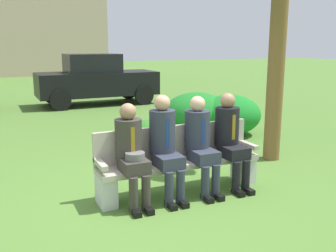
# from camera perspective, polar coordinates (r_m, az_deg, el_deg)

# --- Properties ---
(ground_plane) EXTENTS (80.00, 80.00, 0.00)m
(ground_plane) POSITION_cam_1_polar(r_m,az_deg,el_deg) (5.07, -1.37, -10.96)
(ground_plane) COLOR #4E782F
(park_bench) EXTENTS (2.27, 0.44, 0.90)m
(park_bench) POSITION_cam_1_polar(r_m,az_deg,el_deg) (5.22, 1.56, -5.17)
(park_bench) COLOR #B7AD9E
(park_bench) RESTS_ON ground
(seated_man_leftmost) EXTENTS (0.34, 0.72, 1.28)m
(seated_man_leftmost) POSITION_cam_1_polar(r_m,az_deg,el_deg) (4.75, -5.51, -3.49)
(seated_man_leftmost) COLOR #38332D
(seated_man_leftmost) RESTS_ON ground
(seated_man_centerleft) EXTENTS (0.34, 0.72, 1.35)m
(seated_man_centerleft) POSITION_cam_1_polar(r_m,az_deg,el_deg) (4.92, -0.46, -2.38)
(seated_man_centerleft) COLOR #2D3342
(seated_man_centerleft) RESTS_ON ground
(seated_man_centerright) EXTENTS (0.34, 0.72, 1.31)m
(seated_man_centerright) POSITION_cam_1_polar(r_m,az_deg,el_deg) (5.15, 4.82, -2.03)
(seated_man_centerright) COLOR #2D3342
(seated_man_centerright) RESTS_ON ground
(seated_man_rightmost) EXTENTS (0.34, 0.72, 1.32)m
(seated_man_rightmost) POSITION_cam_1_polar(r_m,az_deg,el_deg) (5.40, 9.25, -1.41)
(seated_man_rightmost) COLOR black
(seated_man_rightmost) RESTS_ON ground
(shrub_near_bench) EXTENTS (0.84, 0.77, 0.53)m
(shrub_near_bench) POSITION_cam_1_polar(r_m,az_deg,el_deg) (7.57, -2.70, -1.05)
(shrub_near_bench) COLOR #2F7626
(shrub_near_bench) RESTS_ON ground
(shrub_mid_lawn) EXTENTS (1.50, 1.37, 0.94)m
(shrub_mid_lawn) POSITION_cam_1_polar(r_m,az_deg,el_deg) (8.60, 4.24, 1.92)
(shrub_mid_lawn) COLOR #1D7C26
(shrub_mid_lawn) RESTS_ON ground
(shrub_far_lawn) EXTENTS (1.43, 1.31, 0.90)m
(shrub_far_lawn) POSITION_cam_1_polar(r_m,az_deg,el_deg) (8.60, 9.12, 1.66)
(shrub_far_lawn) COLOR #197E26
(shrub_far_lawn) RESTS_ON ground
(parked_car_far) EXTENTS (3.92, 1.74, 1.68)m
(parked_car_far) POSITION_cam_1_polar(r_m,az_deg,el_deg) (13.02, -10.67, 6.85)
(parked_car_far) COLOR black
(parked_car_far) RESTS_ON ground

